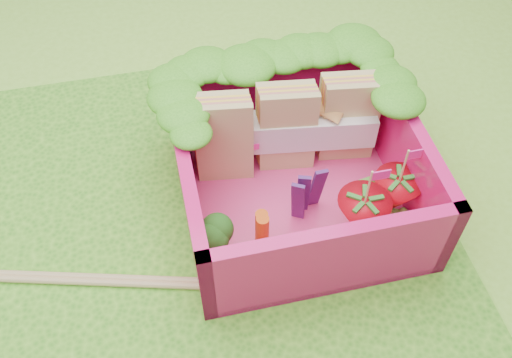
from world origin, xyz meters
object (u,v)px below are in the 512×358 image
object	(u,v)px
sandwich_stack	(287,128)
strawberry_right	(395,195)
chopsticks	(49,278)
broccoli	(216,234)
bento_box	(298,169)
strawberry_left	(361,217)

from	to	relation	value
sandwich_stack	strawberry_right	size ratio (longest dim) A/B	2.13
chopsticks	broccoli	bearing A→B (deg)	-4.40
broccoli	strawberry_right	distance (m)	1.02
sandwich_stack	chopsticks	world-z (taller)	sandwich_stack
bento_box	sandwich_stack	world-z (taller)	sandwich_stack
broccoli	strawberry_left	world-z (taller)	strawberry_left
broccoli	strawberry_right	xyz separation A→B (m)	(1.02, 0.07, -0.05)
strawberry_right	chopsticks	size ratio (longest dim) A/B	0.25
chopsticks	strawberry_right	bearing A→B (deg)	0.04
broccoli	bento_box	bearing A→B (deg)	30.49
chopsticks	strawberry_left	bearing A→B (deg)	-3.52
bento_box	broccoli	xyz separation A→B (m)	(-0.52, -0.30, -0.04)
sandwich_stack	broccoli	xyz separation A→B (m)	(-0.52, -0.57, -0.09)
bento_box	strawberry_left	world-z (taller)	strawberry_left
strawberry_left	sandwich_stack	bearing A→B (deg)	113.11
broccoli	sandwich_stack	bearing A→B (deg)	47.60
bento_box	strawberry_right	bearing A→B (deg)	-25.07
strawberry_left	strawberry_right	size ratio (longest dim) A/B	1.03
bento_box	strawberry_right	world-z (taller)	strawberry_right
sandwich_stack	broccoli	distance (m)	0.78
bento_box	sandwich_stack	bearing A→B (deg)	88.71
sandwich_stack	strawberry_left	size ratio (longest dim) A/B	2.06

